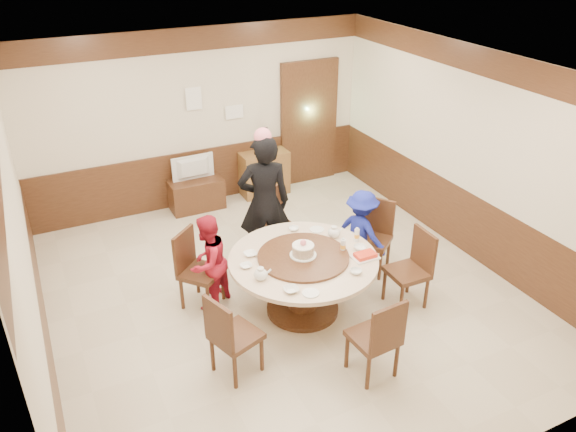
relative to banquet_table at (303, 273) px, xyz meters
name	(u,v)px	position (x,y,z in m)	size (l,w,h in m)	color
room	(283,218)	(-0.05, 0.42, 0.55)	(6.00, 6.04, 2.84)	beige
banquet_table	(303,273)	(0.00, 0.00, 0.00)	(1.73, 1.73, 0.78)	#422514
chair_0	(372,249)	(1.25, 0.41, -0.23)	(0.62, 0.62, 0.97)	#422514
chair_1	(276,235)	(0.26, 1.30, -0.23)	(0.47, 0.48, 0.97)	#422514
chair_2	(200,282)	(-1.05, 0.67, -0.23)	(0.62, 0.62, 0.97)	#422514
chair_3	(235,348)	(-1.09, -0.61, -0.23)	(0.57, 0.56, 0.97)	#422514
chair_4	(373,350)	(0.17, -1.25, -0.23)	(0.47, 0.48, 0.97)	#422514
chair_5	(407,282)	(1.21, -0.42, -0.23)	(0.46, 0.45, 0.97)	#422514
person_standing	(264,203)	(0.02, 1.15, 0.40)	(0.68, 0.44, 1.86)	black
person_red	(208,262)	(-0.95, 0.61, 0.07)	(0.58, 0.46, 1.20)	#AE172B
person_blue	(361,232)	(1.09, 0.47, 0.04)	(0.75, 0.43, 1.16)	#172298
birthday_cake	(303,250)	(0.00, 0.00, 0.32)	(0.31, 0.31, 0.21)	white
teapot_left	(261,275)	(-0.61, -0.18, 0.28)	(0.17, 0.15, 0.13)	white
teapot_right	(334,233)	(0.55, 0.26, 0.28)	(0.17, 0.15, 0.13)	white
bowl_0	(250,254)	(-0.53, 0.31, 0.23)	(0.15, 0.15, 0.04)	white
bowl_1	(356,272)	(0.37, -0.53, 0.24)	(0.13, 0.13, 0.04)	white
bowl_2	(291,290)	(-0.41, -0.53, 0.24)	(0.16, 0.16, 0.04)	white
bowl_3	(360,248)	(0.68, -0.14, 0.24)	(0.15, 0.15, 0.05)	white
bowl_4	(246,266)	(-0.66, 0.10, 0.23)	(0.13, 0.13, 0.03)	white
bowl_5	(294,229)	(0.19, 0.62, 0.24)	(0.13, 0.13, 0.04)	white
saucer_near	(311,293)	(-0.25, -0.65, 0.22)	(0.18, 0.18, 0.01)	white
saucer_far	(317,229)	(0.45, 0.50, 0.22)	(0.18, 0.18, 0.01)	white
shrimp_platter	(365,256)	(0.63, -0.32, 0.24)	(0.30, 0.20, 0.06)	white
bottle_0	(343,246)	(0.48, -0.08, 0.30)	(0.06, 0.06, 0.16)	white
bottle_1	(357,235)	(0.75, 0.05, 0.30)	(0.06, 0.06, 0.16)	white
tv_stand	(196,194)	(-0.30, 3.16, -0.28)	(0.85, 0.45, 0.50)	#422514
television	(194,169)	(-0.30, 3.16, 0.16)	(0.68, 0.09, 0.39)	#939395
side_cabinet	(264,173)	(0.91, 3.19, -0.16)	(0.80, 0.40, 0.75)	brown
thermos	(265,141)	(0.94, 3.19, 0.41)	(0.15, 0.15, 0.38)	silver
notice_left	(194,99)	(-0.16, 3.36, 1.22)	(0.25, 0.00, 0.35)	white
notice_right	(234,112)	(0.49, 3.36, 0.92)	(0.30, 0.00, 0.22)	white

